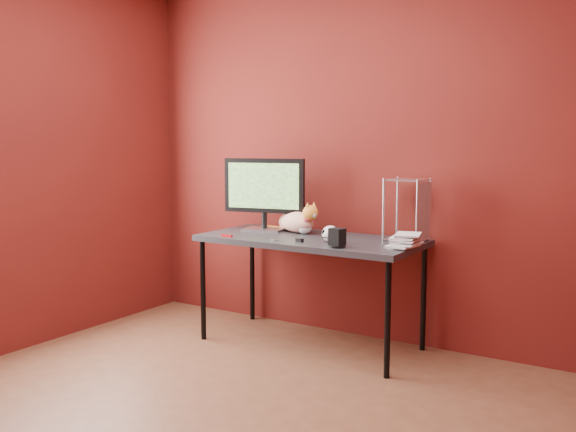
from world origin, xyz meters
The scene contains 11 objects.
room centered at (0.00, 0.00, 1.45)m, with size 3.52×3.52×2.61m.
desk centered at (-0.15, 1.37, 0.70)m, with size 1.50×0.70×0.75m.
monitor centered at (-0.58, 1.45, 1.04)m, with size 0.60×0.25×0.52m.
cat centered at (-0.35, 1.52, 0.83)m, with size 0.48×0.30×0.23m.
skull_mug centered at (0.07, 1.25, 0.81)m, with size 0.11×0.11×0.11m.
speaker centered at (0.19, 1.10, 0.81)m, with size 0.10×0.10×0.12m.
book_stack centered at (0.48, 1.32, 1.25)m, with size 0.20×0.23×1.00m.
wire_rack centered at (0.46, 1.57, 0.96)m, with size 0.25×0.21×0.41m.
pocket_knife centered at (-0.64, 1.08, 0.76)m, with size 0.08×0.02×0.02m, color #A10C13.
black_gadget centered at (-0.11, 1.16, 0.76)m, with size 0.05×0.03×0.02m, color black.
washer centered at (-0.28, 1.13, 0.75)m, with size 0.04×0.04×0.00m, color #AEADB2.
Camera 1 is at (2.00, -2.35, 1.42)m, focal length 40.00 mm.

